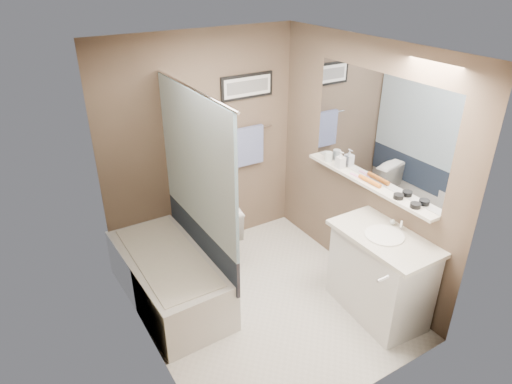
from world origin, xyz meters
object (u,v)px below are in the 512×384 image
vanity (380,276)px  candle_bowl_near (415,205)px  hair_brush_front (372,182)px  hair_brush_back (368,180)px  candle_bowl_far (398,196)px  soap_bottle (341,160)px  toilet (217,230)px  glass_jar (328,157)px  bathtub (169,278)px

vanity → candle_bowl_near: (0.19, -0.10, 0.73)m
hair_brush_front → hair_brush_back: (0.00, 0.05, 0.00)m
candle_bowl_far → hair_brush_front: hair_brush_front is taller
hair_brush_back → vanity: bearing=-111.7°
candle_bowl_far → soap_bottle: bearing=90.0°
toilet → vanity: (0.88, -1.54, 0.04)m
toilet → glass_jar: (1.07, -0.50, 0.80)m
bathtub → soap_bottle: 2.05m
bathtub → hair_brush_front: (1.79, -0.75, 0.89)m
vanity → hair_brush_back: 0.89m
candle_bowl_near → toilet: bearing=123.0°
bathtub → toilet: bearing=25.7°
vanity → soap_bottle: 1.19m
hair_brush_front → glass_jar: glass_jar is taller
toilet → hair_brush_back: 1.71m
bathtub → toilet: (0.72, 0.38, 0.11)m
candle_bowl_near → candle_bowl_far: same height
bathtub → glass_jar: bearing=-6.0°
hair_brush_back → glass_jar: size_ratio=2.20×
hair_brush_back → glass_jar: glass_jar is taller
glass_jar → bathtub: bearing=176.1°
candle_bowl_near → soap_bottle: bearing=90.0°
bathtub → candle_bowl_near: bearing=-37.4°
hair_brush_back → soap_bottle: soap_bottle is taller
toilet → soap_bottle: soap_bottle is taller
bathtub → soap_bottle: size_ratio=8.77×
candle_bowl_far → hair_brush_front: 0.33m
candle_bowl_near → hair_brush_front: (0.00, 0.52, 0.00)m
hair_brush_back → glass_jar: 0.58m
toilet → hair_brush_back: bearing=145.2°
vanity → hair_brush_front: 0.87m
vanity → soap_bottle: size_ratio=5.26×
bathtub → soap_bottle: bearing=-11.9°
hair_brush_back → candle_bowl_near: bearing=-90.0°
candle_bowl_near → vanity: bearing=151.1°
vanity → candle_bowl_far: candle_bowl_far is taller
toilet → vanity: bearing=130.3°
candle_bowl_near → glass_jar: glass_jar is taller
toilet → candle_bowl_far: size_ratio=8.04×
candle_bowl_near → hair_brush_back: 0.57m
candle_bowl_far → toilet: bearing=126.3°
candle_bowl_far → vanity: bearing=-154.9°
toilet → candle_bowl_near: size_ratio=8.04×
toilet → candle_bowl_far: 1.96m
candle_bowl_far → soap_bottle: soap_bottle is taller
vanity → candle_bowl_far: (0.19, 0.09, 0.73)m
bathtub → soap_bottle: soap_bottle is taller
candle_bowl_near → soap_bottle: soap_bottle is taller
candle_bowl_far → hair_brush_back: (0.00, 0.38, 0.00)m
hair_brush_front → hair_brush_back: 0.05m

